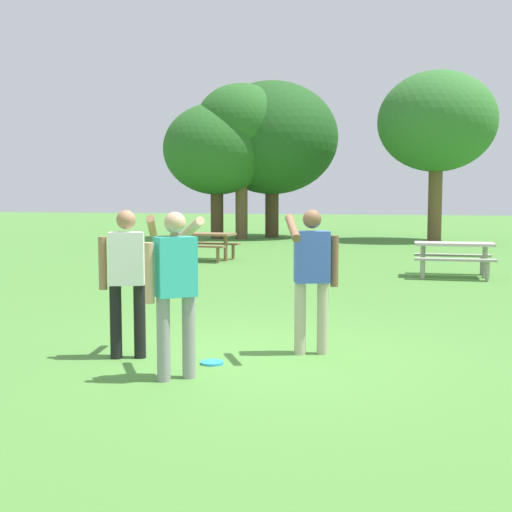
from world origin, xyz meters
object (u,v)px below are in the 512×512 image
person_thrower (127,272)px  person_bystander (175,282)px  picnic_table_near (454,252)px  tree_tall_left (217,150)px  tree_far_right (272,139)px  picnic_table_far (204,240)px  tree_slender_mid (437,122)px  person_catcher (312,270)px  tree_broad_center (241,125)px  frisbee (212,363)px

person_thrower → person_bystander: (0.84, -0.67, 0.00)m
picnic_table_near → tree_tall_left: (-9.42, 11.55, 3.19)m
person_bystander → tree_far_right: tree_far_right is taller
person_thrower → picnic_table_far: person_thrower is taller
picnic_table_far → tree_tall_left: size_ratio=0.31×
picnic_table_far → tree_tall_left: tree_tall_left is taller
tree_slender_mid → person_thrower: bearing=-98.4°
tree_slender_mid → tree_far_right: bearing=174.6°
person_bystander → picnic_table_far: size_ratio=0.92×
tree_far_right → picnic_table_far: bearing=-86.2°
person_catcher → tree_tall_left: tree_tall_left is taller
tree_broad_center → picnic_table_far: bearing=-79.8°
picnic_table_far → tree_far_right: 11.53m
tree_broad_center → tree_tall_left: bearing=-169.9°
person_thrower → person_bystander: bearing=-38.7°
person_bystander → picnic_table_far: 12.33m
person_thrower → picnic_table_near: bearing=67.5°
person_thrower → picnic_table_far: size_ratio=0.92×
person_catcher → tree_far_right: 22.21m
tree_broad_center → tree_slender_mid: 7.92m
frisbee → tree_slender_mid: 21.88m
person_catcher → tree_slender_mid: size_ratio=0.24×
person_thrower → frisbee: bearing=-0.9°
picnic_table_near → tree_far_right: (-7.41, 13.13, 3.74)m
tree_far_right → tree_slender_mid: size_ratio=1.00×
tree_tall_left → person_thrower: bearing=-74.1°
person_catcher → frisbee: bearing=-143.0°
person_thrower → frisbee: person_thrower is taller
person_thrower → person_catcher: bearing=19.8°
person_thrower → picnic_table_near: size_ratio=0.94×
picnic_table_far → tree_slender_mid: 12.66m
picnic_table_near → tree_slender_mid: 13.16m
tree_tall_left → tree_far_right: (2.00, 1.59, 0.55)m
person_catcher → tree_far_right: bearing=105.1°
person_thrower → picnic_table_near: (3.63, 8.77, -0.40)m
person_catcher → person_thrower: bearing=-160.2°
tree_tall_left → tree_broad_center: 1.47m
person_thrower → tree_slender_mid: tree_slender_mid is taller
person_bystander → tree_slender_mid: tree_slender_mid is taller
frisbee → tree_far_right: bearing=102.3°
picnic_table_near → tree_broad_center: (-8.39, 11.73, 4.22)m
person_thrower → tree_slender_mid: bearing=81.6°
frisbee → tree_tall_left: size_ratio=0.04×
tree_far_right → person_catcher: bearing=-74.9°
tree_slender_mid → picnic_table_far: bearing=-121.2°
picnic_table_far → tree_broad_center: (-1.70, 9.49, 4.22)m
tree_broad_center → person_catcher: bearing=-71.3°
person_bystander → tree_broad_center: (-5.60, 21.17, 3.82)m
picnic_table_near → tree_far_right: tree_far_right is taller
person_thrower → picnic_table_far: bearing=105.5°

